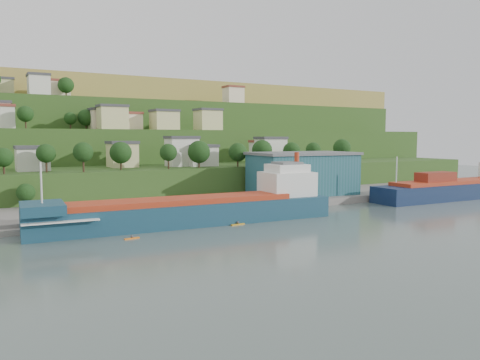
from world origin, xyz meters
TOP-DOWN VIEW (x-y plane):
  - ground at (0.00, 0.00)m, footprint 500.00×500.00m
  - quay at (20.00, 28.00)m, footprint 220.00×26.00m
  - hillside at (-0.04, 168.69)m, footprint 360.00×210.81m
  - cargo_ship_near at (-4.36, 8.11)m, footprint 68.61×14.12m
  - cargo_ship_far at (87.72, 7.84)m, footprint 63.89×12.69m
  - warehouse at (39.23, 27.92)m, footprint 32.43×21.44m
  - kayak_orange at (-22.13, -0.53)m, footprint 2.99×0.86m
  - kayak_yellow at (2.40, 2.14)m, footprint 3.40×0.87m

SIDE VIEW (x-z plane):
  - ground at x=0.00m, z-range 0.00..0.00m
  - quay at x=20.00m, z-range -2.00..2.00m
  - hillside at x=-0.04m, z-range -47.92..48.08m
  - kayak_orange at x=-22.13m, z-range -0.15..0.59m
  - kayak_yellow at x=2.40m, z-range -0.17..0.67m
  - cargo_ship_far at x=87.72m, z-range -5.91..11.36m
  - cargo_ship_near at x=-4.36m, z-range -5.96..11.55m
  - warehouse at x=39.23m, z-range 2.03..14.83m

